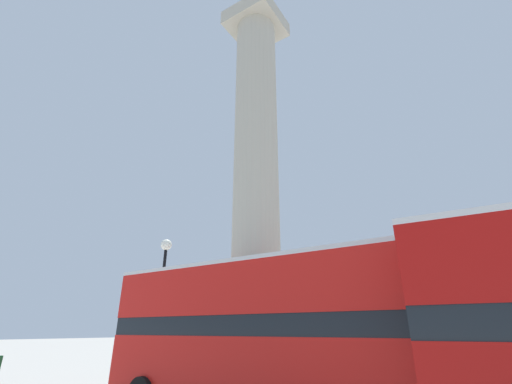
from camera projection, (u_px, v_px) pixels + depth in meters
The scene contains 3 objects.
monument_column at pixel (256, 201), 15.84m from camera, with size 5.48×5.48×20.60m.
bus_b at pixel (275, 328), 9.85m from camera, with size 11.42×2.90×4.27m.
street_lamp at pixel (162, 289), 15.20m from camera, with size 0.51×0.51×6.26m.
Camera 1 is at (8.07, -12.45, 2.30)m, focal length 24.00 mm.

